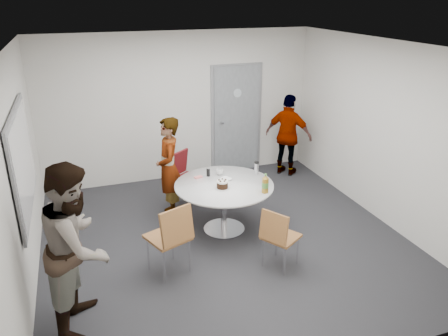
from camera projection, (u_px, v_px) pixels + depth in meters
name	position (u px, v px, depth m)	size (l,w,h in m)	color
floor	(225.00, 240.00, 6.27)	(5.00, 5.00, 0.00)	#242428
ceiling	(225.00, 46.00, 5.26)	(5.00, 5.00, 0.00)	silver
wall_back	(180.00, 107.00, 7.95)	(5.00, 5.00, 0.00)	silver
wall_left	(19.00, 176.00, 5.01)	(5.00, 5.00, 0.00)	silver
wall_right	(382.00, 133.00, 6.52)	(5.00, 5.00, 0.00)	silver
wall_front	(325.00, 249.00, 3.57)	(5.00, 5.00, 0.00)	silver
door	(236.00, 120.00, 8.39)	(1.02, 0.17, 2.12)	slate
whiteboard	(23.00, 161.00, 5.16)	(0.04, 1.90, 1.25)	gray
table	(226.00, 191.00, 6.30)	(1.43, 1.43, 1.02)	white
chair_near_left	(172.00, 233.00, 5.29)	(0.60, 0.63, 0.96)	brown
chair_near_right	(278.00, 234.00, 5.44)	(0.57, 0.56, 0.83)	brown
chair_far	(184.00, 173.00, 7.16)	(0.62, 0.63, 0.90)	#5B1215
person_main	(169.00, 168.00, 6.67)	(0.58, 0.38, 1.60)	#A5C6EA
person_left	(77.00, 246.00, 4.44)	(0.88, 0.69, 1.82)	white
person_right	(288.00, 135.00, 8.26)	(0.92, 0.38, 1.56)	black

